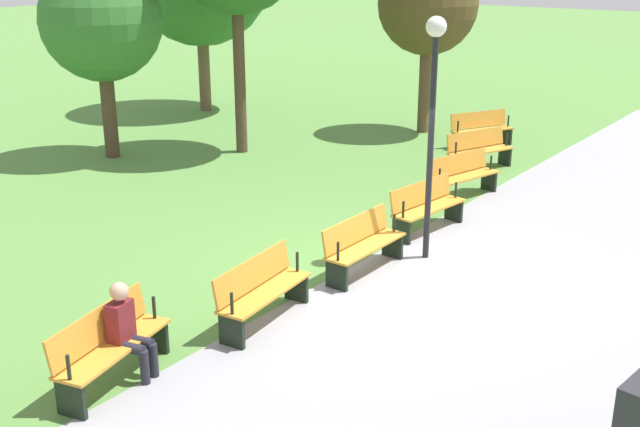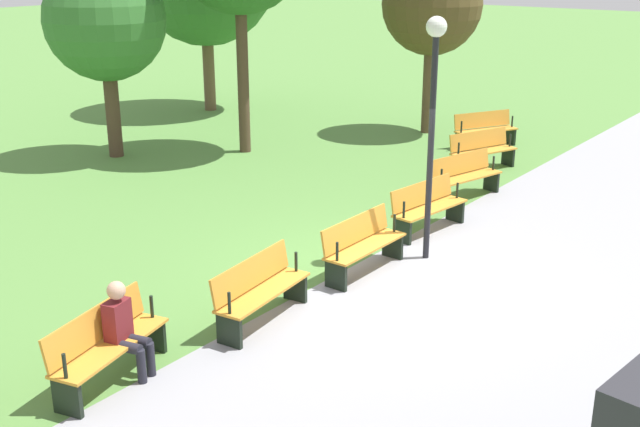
{
  "view_description": "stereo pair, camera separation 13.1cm",
  "coord_description": "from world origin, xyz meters",
  "px_view_note": "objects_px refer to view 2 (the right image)",
  "views": [
    {
      "loc": [
        9.45,
        6.15,
        4.82
      ],
      "look_at": [
        0.0,
        -0.91,
        0.8
      ],
      "focal_mm": 43.29,
      "sensor_mm": 36.0,
      "label": 1
    },
    {
      "loc": [
        9.37,
        6.26,
        4.82
      ],
      "look_at": [
        0.0,
        -0.91,
        0.8
      ],
      "focal_mm": 43.29,
      "sensor_mm": 36.0,
      "label": 2
    }
  ],
  "objects_px": {
    "bench_1": "(482,150)",
    "bench_4": "(362,244)",
    "lamp_post": "(433,94)",
    "bench_5": "(260,289)",
    "person_seated": "(125,327)",
    "bench_3": "(427,206)",
    "bench_0": "(485,129)",
    "tree_1": "(432,5)",
    "tree_2": "(105,21)",
    "bench_2": "(465,175)",
    "bench_6": "(107,343)"
  },
  "relations": [
    {
      "from": "bench_0",
      "to": "bench_4",
      "type": "xyz_separation_m",
      "value": [
        8.74,
        2.15,
        0.0
      ]
    },
    {
      "from": "bench_1",
      "to": "bench_4",
      "type": "distance_m",
      "value": 6.78
    },
    {
      "from": "bench_1",
      "to": "bench_6",
      "type": "distance_m",
      "value": 11.19
    },
    {
      "from": "bench_1",
      "to": "bench_5",
      "type": "xyz_separation_m",
      "value": [
        8.93,
        1.09,
        0.0
      ]
    },
    {
      "from": "lamp_post",
      "to": "tree_1",
      "type": "bearing_deg",
      "value": -150.12
    },
    {
      "from": "bench_0",
      "to": "bench_5",
      "type": "xyz_separation_m",
      "value": [
        11.0,
        2.02,
        0.0
      ]
    },
    {
      "from": "bench_0",
      "to": "bench_6",
      "type": "xyz_separation_m",
      "value": [
        13.24,
        1.61,
        0.0
      ]
    },
    {
      "from": "bench_2",
      "to": "bench_5",
      "type": "height_order",
      "value": "same"
    },
    {
      "from": "bench_0",
      "to": "lamp_post",
      "type": "distance_m",
      "value": 8.37
    },
    {
      "from": "bench_0",
      "to": "person_seated",
      "type": "relative_size",
      "value": 1.44
    },
    {
      "from": "bench_0",
      "to": "tree_1",
      "type": "height_order",
      "value": "tree_1"
    },
    {
      "from": "bench_5",
      "to": "bench_6",
      "type": "height_order",
      "value": "same"
    },
    {
      "from": "bench_0",
      "to": "tree_2",
      "type": "relative_size",
      "value": 0.37
    },
    {
      "from": "bench_5",
      "to": "person_seated",
      "type": "distance_m",
      "value": 2.06
    },
    {
      "from": "bench_2",
      "to": "bench_5",
      "type": "xyz_separation_m",
      "value": [
        6.77,
        0.41,
        0.0
      ]
    },
    {
      "from": "bench_1",
      "to": "bench_3",
      "type": "height_order",
      "value": "same"
    },
    {
      "from": "bench_0",
      "to": "bench_4",
      "type": "distance_m",
      "value": 9.0
    },
    {
      "from": "bench_2",
      "to": "bench_3",
      "type": "height_order",
      "value": "same"
    },
    {
      "from": "bench_1",
      "to": "bench_3",
      "type": "xyz_separation_m",
      "value": [
        4.4,
        1.09,
        0.0
      ]
    },
    {
      "from": "tree_2",
      "to": "bench_3",
      "type": "bearing_deg",
      "value": 89.68
    },
    {
      "from": "bench_1",
      "to": "tree_1",
      "type": "xyz_separation_m",
      "value": [
        -2.65,
        -2.97,
        2.98
      ]
    },
    {
      "from": "bench_4",
      "to": "bench_5",
      "type": "distance_m",
      "value": 2.27
    },
    {
      "from": "bench_5",
      "to": "tree_1",
      "type": "height_order",
      "value": "tree_1"
    },
    {
      "from": "bench_3",
      "to": "tree_1",
      "type": "xyz_separation_m",
      "value": [
        -7.05,
        -4.06,
        2.98
      ]
    },
    {
      "from": "bench_2",
      "to": "bench_4",
      "type": "height_order",
      "value": "same"
    },
    {
      "from": "tree_1",
      "to": "bench_1",
      "type": "bearing_deg",
      "value": 48.29
    },
    {
      "from": "bench_0",
      "to": "tree_1",
      "type": "relative_size",
      "value": 0.36
    },
    {
      "from": "lamp_post",
      "to": "bench_5",
      "type": "bearing_deg",
      "value": -10.76
    },
    {
      "from": "bench_6",
      "to": "lamp_post",
      "type": "xyz_separation_m",
      "value": [
        -5.63,
        1.05,
        2.26
      ]
    },
    {
      "from": "bench_1",
      "to": "bench_4",
      "type": "xyz_separation_m",
      "value": [
        6.67,
        1.22,
        0.0
      ]
    },
    {
      "from": "bench_3",
      "to": "tree_1",
      "type": "distance_m",
      "value": 8.67
    },
    {
      "from": "bench_0",
      "to": "bench_5",
      "type": "bearing_deg",
      "value": 38.29
    },
    {
      "from": "bench_0",
      "to": "bench_2",
      "type": "xyz_separation_m",
      "value": [
        4.24,
        1.61,
        0.0
      ]
    },
    {
      "from": "bench_3",
      "to": "person_seated",
      "type": "height_order",
      "value": "person_seated"
    },
    {
      "from": "bench_0",
      "to": "person_seated",
      "type": "bearing_deg",
      "value": 35.34
    },
    {
      "from": "bench_1",
      "to": "bench_5",
      "type": "distance_m",
      "value": 9.0
    },
    {
      "from": "bench_5",
      "to": "bench_6",
      "type": "bearing_deg",
      "value": -17.36
    },
    {
      "from": "bench_4",
      "to": "tree_1",
      "type": "bearing_deg",
      "value": -155.75
    },
    {
      "from": "bench_2",
      "to": "tree_1",
      "type": "distance_m",
      "value": 6.74
    },
    {
      "from": "tree_1",
      "to": "lamp_post",
      "type": "bearing_deg",
      "value": 29.88
    },
    {
      "from": "person_seated",
      "to": "bench_2",
      "type": "bearing_deg",
      "value": 166.67
    },
    {
      "from": "person_seated",
      "to": "tree_1",
      "type": "xyz_separation_m",
      "value": [
        -13.61,
        -3.75,
        2.81
      ]
    },
    {
      "from": "bench_5",
      "to": "lamp_post",
      "type": "height_order",
      "value": "lamp_post"
    },
    {
      "from": "person_seated",
      "to": "bench_3",
      "type": "bearing_deg",
      "value": 163.31
    },
    {
      "from": "bench_5",
      "to": "lamp_post",
      "type": "bearing_deg",
      "value": 162.27
    },
    {
      "from": "bench_0",
      "to": "bench_4",
      "type": "bearing_deg",
      "value": 41.75
    },
    {
      "from": "bench_5",
      "to": "bench_6",
      "type": "relative_size",
      "value": 0.99
    },
    {
      "from": "bench_5",
      "to": "tree_2",
      "type": "bearing_deg",
      "value": -124.4
    },
    {
      "from": "bench_3",
      "to": "person_seated",
      "type": "bearing_deg",
      "value": 4.24
    },
    {
      "from": "bench_1",
      "to": "person_seated",
      "type": "height_order",
      "value": "person_seated"
    }
  ]
}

